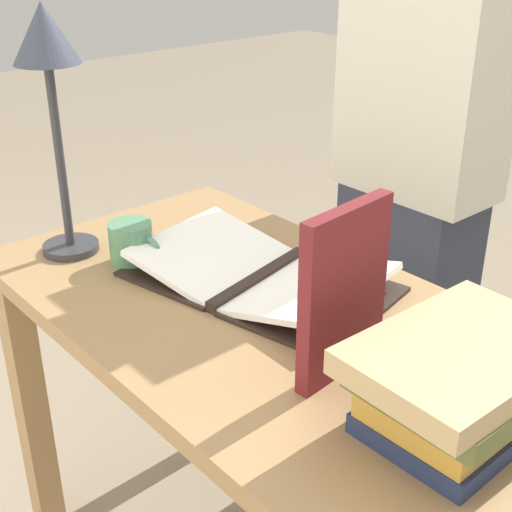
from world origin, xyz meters
The scene contains 7 objects.
reading_desk centered at (0.00, 0.00, 0.63)m, with size 1.12×0.61×0.77m.
open_book centered at (0.08, -0.06, 0.79)m, with size 0.53×0.39×0.06m.
book_stack_tall centered at (-0.41, 0.02, 0.84)m, with size 0.21×0.30×0.14m.
book_standing_upright centered at (-0.22, 0.03, 0.90)m, with size 0.04×0.18×0.27m.
reading_lamp centered at (0.44, 0.14, 1.15)m, with size 0.12×0.12×0.49m.
coffee_mug centered at (0.31, 0.08, 0.81)m, with size 0.11×0.09×0.09m.
person_reader centered at (0.14, -0.60, 0.84)m, with size 0.36×0.22×1.68m.
Camera 1 is at (-0.82, 0.73, 1.41)m, focal length 50.00 mm.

